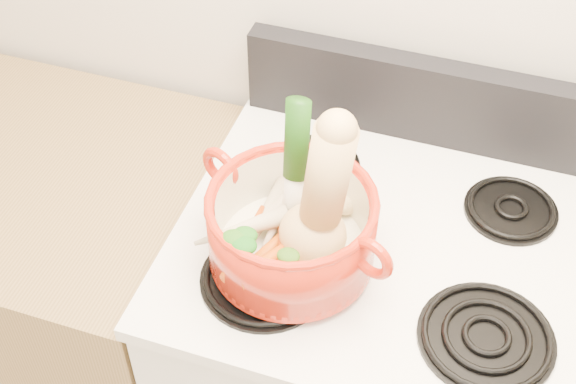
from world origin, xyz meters
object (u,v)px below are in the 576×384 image
(dutch_oven, at_px, (292,229))
(leek, at_px, (295,167))
(squash, at_px, (314,194))
(stove_body, at_px, (373,384))

(dutch_oven, relative_size, leek, 1.04)
(squash, bearing_deg, stove_body, 48.40)
(dutch_oven, xyz_separation_m, squash, (0.04, -0.01, 0.10))
(squash, relative_size, leek, 1.07)
(stove_body, height_order, leek, leek)
(dutch_oven, distance_m, squash, 0.11)
(dutch_oven, relative_size, squash, 0.98)
(stove_body, relative_size, squash, 3.16)
(stove_body, bearing_deg, leek, -162.12)
(leek, bearing_deg, squash, -50.97)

